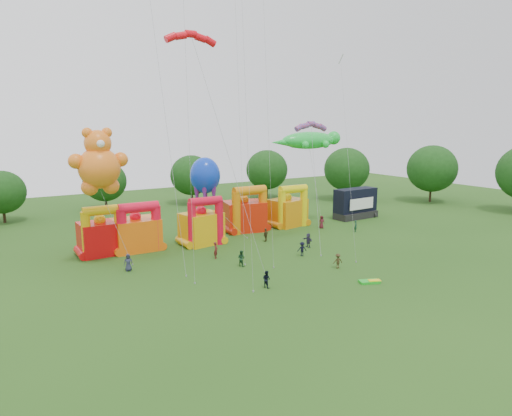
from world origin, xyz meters
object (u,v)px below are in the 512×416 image
stage_trailer (355,204)px  gecko_kite (311,154)px  spectator_4 (266,235)px  octopus_kite (216,198)px  spectator_0 (128,262)px  bouncy_castle_2 (202,226)px  teddy_bear_kite (103,180)px  bouncy_castle_0 (101,236)px

stage_trailer → gecko_kite: bearing=-175.7°
spectator_4 → gecko_kite: bearing=174.6°
octopus_kite → spectator_4: (3.67, -7.70, -4.29)m
spectator_0 → gecko_kite: bearing=28.7°
gecko_kite → bouncy_castle_2: bearing=-175.7°
stage_trailer → spectator_0: size_ratio=4.18×
bouncy_castle_2 → octopus_kite: 6.72m
octopus_kite → spectator_0: size_ratio=5.80×
octopus_kite → spectator_0: octopus_kite is taller
spectator_4 → teddy_bear_kite: bearing=-29.0°
bouncy_castle_0 → gecko_kite: bearing=-0.7°
bouncy_castle_0 → octopus_kite: octopus_kite is taller
teddy_bear_kite → bouncy_castle_2: bearing=12.7°
teddy_bear_kite → spectator_0: bearing=-67.3°
bouncy_castle_2 → teddy_bear_kite: (-12.89, -2.91, 7.21)m
bouncy_castle_0 → bouncy_castle_2: 12.63m
teddy_bear_kite → octopus_kite: size_ratio=1.39×
bouncy_castle_2 → teddy_bear_kite: size_ratio=0.42×
bouncy_castle_0 → stage_trailer: bouncy_castle_0 is taller
bouncy_castle_2 → bouncy_castle_0: bearing=171.8°
teddy_bear_kite → spectator_0: size_ratio=8.08×
bouncy_castle_2 → spectator_0: size_ratio=3.40×
octopus_kite → stage_trailer: bearing=-5.4°
stage_trailer → spectator_4: bearing=-165.8°
teddy_bear_kite → spectator_4: teddy_bear_kite is taller
gecko_kite → octopus_kite: (-14.70, 3.09, -5.88)m
gecko_kite → spectator_0: bearing=-166.1°
stage_trailer → spectator_0: (-40.60, -8.30, -1.48)m
bouncy_castle_2 → teddy_bear_kite: bearing=-167.3°
bouncy_castle_0 → bouncy_castle_2: bearing=-8.2°
stage_trailer → spectator_4: 21.93m
bouncy_castle_0 → stage_trailer: bearing=0.5°
bouncy_castle_0 → octopus_kite: (16.69, 2.70, 2.83)m
spectator_0 → octopus_kite: bearing=48.8°
stage_trailer → octopus_kite: bearing=174.6°
spectator_0 → spectator_4: 19.61m
teddy_bear_kite → spectator_0: 9.40m
octopus_kite → bouncy_castle_0: bearing=-170.8°
bouncy_castle_0 → gecko_kite: gecko_kite is taller
teddy_bear_kite → stage_trailer: bearing=6.9°
bouncy_castle_0 → gecko_kite: (31.38, -0.39, 8.71)m
bouncy_castle_0 → spectator_4: bouncy_castle_0 is taller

